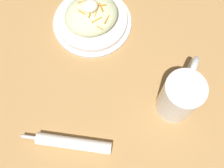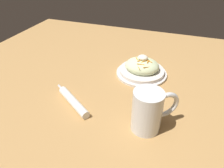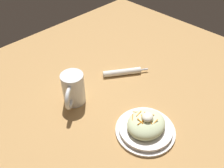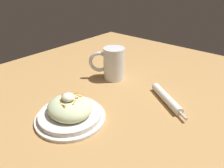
# 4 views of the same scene
# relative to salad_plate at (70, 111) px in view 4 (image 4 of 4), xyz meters

# --- Properties ---
(ground_plane) EXTENTS (1.43, 1.43, 0.00)m
(ground_plane) POSITION_rel_salad_plate_xyz_m (0.11, 0.17, -0.03)
(ground_plane) COLOR #B2844C
(salad_plate) EXTENTS (0.21, 0.21, 0.09)m
(salad_plate) POSITION_rel_salad_plate_xyz_m (0.00, 0.00, 0.00)
(salad_plate) COLOR silver
(salad_plate) RESTS_ON ground_plane
(beer_mug) EXTENTS (0.13, 0.11, 0.13)m
(beer_mug) POSITION_rel_salad_plate_xyz_m (-0.08, 0.30, 0.03)
(beer_mug) COLOR white
(beer_mug) RESTS_ON ground_plane
(napkin_roll) EXTENTS (0.18, 0.13, 0.03)m
(napkin_roll) POSITION_rel_salad_plate_xyz_m (0.18, 0.28, -0.01)
(napkin_roll) COLOR white
(napkin_roll) RESTS_ON ground_plane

